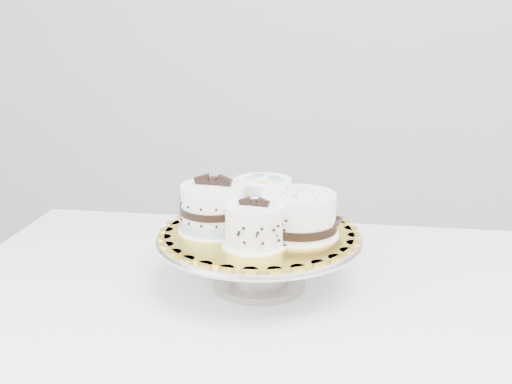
# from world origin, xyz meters

# --- Properties ---
(table) EXTENTS (1.24, 0.87, 0.75)m
(table) POSITION_xyz_m (-0.01, 0.26, 0.67)
(table) COLOR white
(table) RESTS_ON floor
(cake_stand) EXTENTS (0.34, 0.34, 0.09)m
(cake_stand) POSITION_xyz_m (-0.06, 0.31, 0.81)
(cake_stand) COLOR gray
(cake_stand) RESTS_ON table
(cake_board) EXTENTS (0.35, 0.35, 0.00)m
(cake_board) POSITION_xyz_m (-0.06, 0.31, 0.85)
(cake_board) COLOR gold
(cake_board) RESTS_ON cake_stand
(cake_swirl) EXTENTS (0.11, 0.11, 0.08)m
(cake_swirl) POSITION_xyz_m (-0.07, 0.25, 0.88)
(cake_swirl) COLOR white
(cake_swirl) RESTS_ON cake_board
(cake_banded) EXTENTS (0.13, 0.13, 0.10)m
(cake_banded) POSITION_xyz_m (-0.14, 0.32, 0.88)
(cake_banded) COLOR white
(cake_banded) RESTS_ON cake_board
(cake_dots) EXTENTS (0.12, 0.12, 0.07)m
(cake_dots) POSITION_xyz_m (-0.06, 0.38, 0.88)
(cake_dots) COLOR white
(cake_dots) RESTS_ON cake_board
(cake_ribbon) EXTENTS (0.15, 0.15, 0.07)m
(cake_ribbon) POSITION_xyz_m (0.00, 0.31, 0.88)
(cake_ribbon) COLOR white
(cake_ribbon) RESTS_ON cake_board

